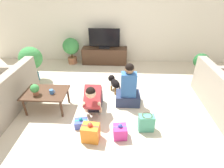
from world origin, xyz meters
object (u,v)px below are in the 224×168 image
at_px(tv, 104,40).
at_px(gift_box_a, 81,123).
at_px(potted_plant_back_left, 71,48).
at_px(mug, 52,92).
at_px(gift_bag_a, 146,123).
at_px(gift_box_b, 120,132).
at_px(person_sitting, 128,90).
at_px(person_kneeling, 94,99).
at_px(tv_console, 105,56).
at_px(tabletop_plant, 35,89).
at_px(gift_box_c, 91,133).
at_px(potted_plant_corner_left, 31,59).
at_px(coffee_table, 46,94).
at_px(dog, 114,82).
at_px(potted_plant_corner_right, 201,63).

xyz_separation_m(tv, gift_box_a, (-0.18, -2.97, -0.72)).
distance_m(potted_plant_back_left, mug, 2.49).
bearing_deg(gift_bag_a, tv, 108.59).
height_order(gift_box_b, gift_bag_a, gift_bag_a).
bearing_deg(person_sitting, mug, 11.49).
bearing_deg(person_kneeling, tv, 89.51).
height_order(potted_plant_back_left, gift_box_b, potted_plant_back_left).
height_order(tv_console, tabletop_plant, tabletop_plant).
bearing_deg(gift_box_c, potted_plant_back_left, 109.11).
height_order(tv, gift_box_c, tv).
bearing_deg(tv, mug, -108.15).
height_order(potted_plant_corner_left, tabletop_plant, potted_plant_corner_left).
height_order(coffee_table, person_kneeling, person_kneeling).
relative_size(potted_plant_back_left, gift_box_b, 2.86).
bearing_deg(gift_box_b, dog, 96.26).
bearing_deg(tv, gift_box_a, -93.47).
relative_size(potted_plant_back_left, tabletop_plant, 3.76).
bearing_deg(gift_bag_a, potted_plant_corner_right, 50.84).
bearing_deg(potted_plant_back_left, tv, 2.68).
xyz_separation_m(coffee_table, person_sitting, (1.68, 0.27, -0.01)).
bearing_deg(potted_plant_corner_left, tv, 34.20).
bearing_deg(mug, person_kneeling, -0.04).
relative_size(coffee_table, gift_box_b, 2.94).
relative_size(potted_plant_corner_right, gift_box_b, 2.57).
xyz_separation_m(potted_plant_back_left, gift_box_c, (1.12, -3.23, -0.37)).
distance_m(tv, mug, 2.68).
relative_size(gift_box_b, gift_bag_a, 0.85).
height_order(tv, mug, tv).
relative_size(tv_console, potted_plant_corner_left, 1.55).
height_order(person_sitting, dog, person_sitting).
bearing_deg(tv, gift_box_b, -80.32).
relative_size(coffee_table, potted_plant_back_left, 1.03).
bearing_deg(potted_plant_back_left, gift_box_c, -70.89).
bearing_deg(dog, potted_plant_corner_right, 166.95).
relative_size(person_kneeling, dog, 1.56).
bearing_deg(gift_box_c, mug, 139.58).
distance_m(potted_plant_back_left, gift_bag_a, 3.63).
relative_size(gift_box_a, gift_box_c, 0.72).
bearing_deg(gift_box_b, gift_box_a, 163.15).
relative_size(potted_plant_corner_left, potted_plant_corner_right, 1.23).
bearing_deg(gift_box_b, person_sitting, 80.90).
distance_m(gift_box_c, gift_bag_a, 1.00).
relative_size(tv, potted_plant_back_left, 1.15).
xyz_separation_m(potted_plant_back_left, tabletop_plant, (-0.07, -2.52, 0.01)).
height_order(potted_plant_corner_left, potted_plant_corner_right, potted_plant_corner_left).
relative_size(person_sitting, tabletop_plant, 4.38).
bearing_deg(coffee_table, potted_plant_corner_right, 22.14).
xyz_separation_m(tv_console, gift_box_c, (0.05, -3.28, -0.11)).
bearing_deg(potted_plant_corner_right, tv_console, 159.12).
relative_size(coffee_table, person_kneeling, 1.13).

